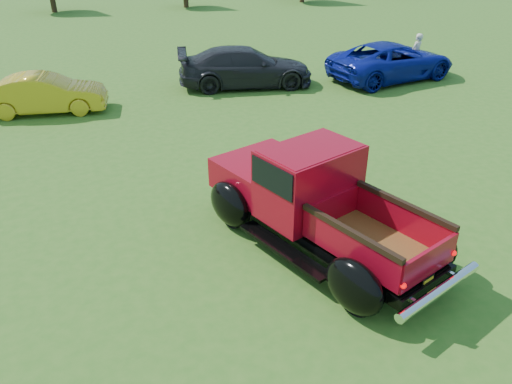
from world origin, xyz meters
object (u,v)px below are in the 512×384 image
show_car_grey (246,67)px  spectator (416,53)px  pickup_truck (308,196)px  show_car_yellow (45,94)px  show_car_blue (392,61)px

show_car_grey → spectator: spectator is taller
pickup_truck → show_car_grey: (2.29, 10.09, -0.18)m
spectator → show_car_yellow: bearing=-22.9°
show_car_yellow → spectator: bearing=-80.5°
show_car_blue → spectator: bearing=-79.7°
pickup_truck → show_car_grey: 10.35m
show_car_grey → show_car_blue: show_car_grey is taller
show_car_grey → spectator: 7.12m
pickup_truck → show_car_grey: pickup_truck is taller
pickup_truck → show_car_blue: 11.98m
show_car_yellow → pickup_truck: bearing=-143.9°
show_car_blue → spectator: size_ratio=3.27×
show_car_grey → spectator: size_ratio=3.15×
show_car_grey → show_car_yellow: bearing=106.4°
show_car_yellow → show_car_blue: (12.64, -0.55, 0.10)m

